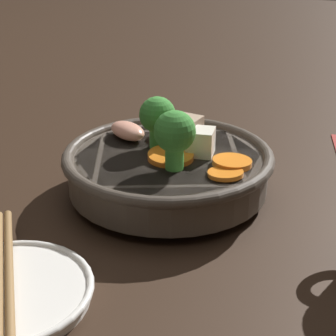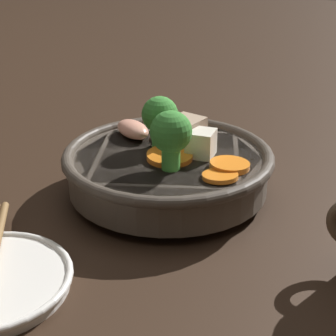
{
  "view_description": "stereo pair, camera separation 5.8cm",
  "coord_description": "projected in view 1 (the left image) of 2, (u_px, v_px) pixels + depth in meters",
  "views": [
    {
      "loc": [
        -0.19,
        0.5,
        0.28
      ],
      "look_at": [
        0.0,
        0.0,
        0.03
      ],
      "focal_mm": 60.0,
      "sensor_mm": 36.0,
      "label": 1
    },
    {
      "loc": [
        -0.24,
        0.47,
        0.28
      ],
      "look_at": [
        0.0,
        0.0,
        0.03
      ],
      "focal_mm": 60.0,
      "sensor_mm": 36.0,
      "label": 2
    }
  ],
  "objects": [
    {
      "name": "stirfry_bowl",
      "position": [
        168.0,
        165.0,
        0.58
      ],
      "size": [
        0.22,
        0.22,
        0.1
      ],
      "color": "#51473D",
      "rests_on": "ground_plane"
    },
    {
      "name": "ground_plane",
      "position": [
        168.0,
        195.0,
        0.6
      ],
      "size": [
        3.0,
        3.0,
        0.0
      ],
      "primitive_type": "plane",
      "color": "black"
    },
    {
      "name": "side_saucer",
      "position": [
        5.0,
        293.0,
        0.43
      ],
      "size": [
        0.14,
        0.14,
        0.01
      ],
      "color": "white",
      "rests_on": "ground_plane"
    },
    {
      "name": "chopsticks_pair",
      "position": [
        4.0,
        283.0,
        0.43
      ],
      "size": [
        0.14,
        0.19,
        0.01
      ],
      "color": "olive",
      "rests_on": "side_saucer"
    }
  ]
}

